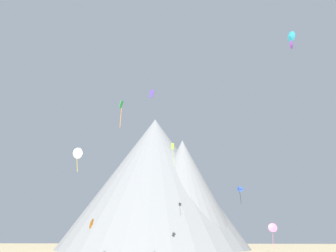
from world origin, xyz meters
The scene contains 10 objects.
rock_massif centered at (-11.45, 93.83, 21.28)m, with size 89.39×89.39×48.04m.
kite_blue_mid centered at (13.08, 48.55, 13.96)m, with size 1.11×1.16×3.86m.
kite_orange_low centered at (-21.14, 52.76, 6.92)m, with size 1.12×2.51×2.46m.
kite_white_mid centered at (-16.44, 27.36, 17.48)m, with size 1.90×0.88×4.17m.
kite_cyan_high centered at (22.61, 30.87, 40.66)m, with size 1.28×2.00×2.03m.
kite_lime_high centered at (-2.31, 55.68, 25.26)m, with size 0.91×0.50×5.96m.
kite_violet_high centered at (21.00, 26.17, 35.88)m, with size 1.26×1.57×1.51m.
kite_green_high centered at (-9.18, 27.17, 25.57)m, with size 0.61×1.19×5.03m.
kite_indigo_high centered at (-4.49, 31.74, 30.13)m, with size 1.02×0.43×1.69m.
kite_rainbow_low centered at (21.68, 59.98, 6.13)m, with size 2.16×0.86×6.03m.
Camera 1 is at (3.91, -24.91, 3.97)m, focal length 34.84 mm.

